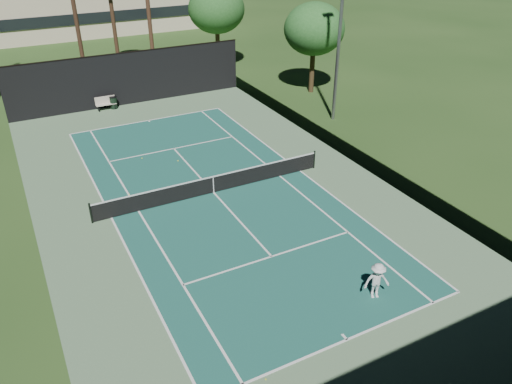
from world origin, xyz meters
The scene contains 16 objects.
ground centered at (0.00, 0.00, 0.00)m, with size 160.00×160.00×0.00m, color #29491B.
apron_slab centered at (0.00, 0.00, 0.01)m, with size 18.00×32.00×0.01m, color #5D825B.
court_surface centered at (0.00, 0.00, 0.01)m, with size 10.97×23.77×0.01m, color #1C5B4F.
court_lines centered at (0.00, 0.00, 0.02)m, with size 11.07×23.87×0.01m.
tennis_net centered at (0.00, 0.00, 0.56)m, with size 12.90×0.10×1.10m.
fence centered at (0.00, 0.06, 2.01)m, with size 18.04×32.05×4.03m.
player centered at (2.34, -10.53, 0.79)m, with size 1.02×0.59×1.58m, color silver.
tennis_ball_a centered at (-3.37, -12.06, 0.03)m, with size 0.06×0.06×0.06m, color #BCCB2E.
tennis_ball_b centered at (-4.09, 1.88, 0.03)m, with size 0.07×0.07×0.07m, color yellow.
tennis_ball_c centered at (-0.39, 4.54, 0.04)m, with size 0.08×0.08×0.08m, color #E6F437.
tennis_ball_d centered at (-2.22, 5.91, 0.04)m, with size 0.07×0.07×0.07m, color yellow.
park_bench centered at (-2.15, 15.58, 0.55)m, with size 1.50×0.45×1.02m.
trash_bin centered at (-1.56, 15.55, 0.48)m, with size 0.56×0.56×0.95m.
decid_tree_a centered at (10.00, 22.00, 5.42)m, with size 5.12×5.12×7.62m.
decid_tree_b centered at (14.00, 12.00, 5.08)m, with size 4.80×4.80×7.14m.
light_pole centered at (12.00, 6.00, 6.46)m, with size 0.90×0.25×12.22m.
Camera 1 is at (-8.76, -21.70, 13.27)m, focal length 35.00 mm.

